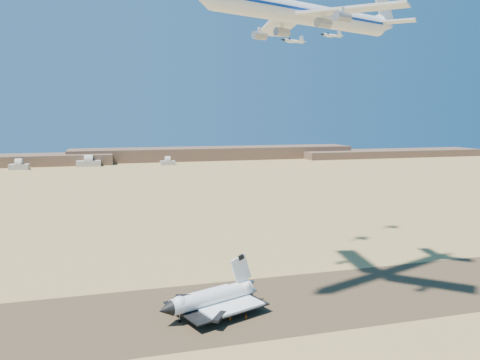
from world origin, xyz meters
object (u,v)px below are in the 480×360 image
object	(u,v)px
carrier_747	(301,13)
crew_c	(231,318)
chase_jet_e	(293,41)
crew_b	(246,317)
crew_a	(230,319)
chase_jet_f	(332,35)
shuttle	(211,299)

from	to	relation	value
carrier_747	crew_c	distance (m)	101.42
crew_c	chase_jet_e	distance (m)	125.17
crew_b	carrier_747	bearing A→B (deg)	-96.87
crew_c	crew_a	bearing A→B (deg)	58.99
crew_b	crew_c	world-z (taller)	crew_b
carrier_747	chase_jet_f	distance (m)	82.83
carrier_747	crew_a	size ratio (longest dim) A/B	53.61
crew_a	crew_c	distance (m)	0.39
crew_b	chase_jet_e	xyz separation A→B (m)	(41.15, 65.75, 96.19)
crew_b	chase_jet_f	xyz separation A→B (m)	(68.44, 82.99, 102.65)
shuttle	crew_a	distance (m)	9.44
crew_b	chase_jet_f	bearing A→B (deg)	-78.14
crew_a	shuttle	bearing A→B (deg)	16.40
carrier_747	crew_b	world-z (taller)	carrier_747
crew_a	chase_jet_f	size ratio (longest dim) A/B	0.12
crew_a	crew_b	xyz separation A→B (m)	(5.32, -0.17, 0.03)
shuttle	chase_jet_f	size ratio (longest dim) A/B	2.64
carrier_747	chase_jet_e	distance (m)	54.78
chase_jet_e	chase_jet_f	world-z (taller)	chase_jet_f
crew_a	chase_jet_f	bearing A→B (deg)	-54.44
chase_jet_f	chase_jet_e	bearing A→B (deg)	-161.48
chase_jet_f	crew_c	bearing A→B (deg)	-145.34
carrier_747	chase_jet_e	bearing A→B (deg)	50.52
carrier_747	chase_jet_e	size ratio (longest dim) A/B	6.44
crew_b	crew_c	xyz separation A→B (m)	(-4.94, 0.27, -0.02)
shuttle	carrier_747	size ratio (longest dim) A/B	0.42
crew_b	crew_c	bearing A→B (deg)	48.23
shuttle	chase_jet_e	xyz separation A→B (m)	(50.66, 58.07, 92.31)
chase_jet_e	chase_jet_f	distance (m)	32.92
carrier_747	crew_b	size ratio (longest dim) A/B	51.74
shuttle	crew_b	world-z (taller)	shuttle
shuttle	carrier_747	xyz separation A→B (m)	(32.33, 6.45, 92.66)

